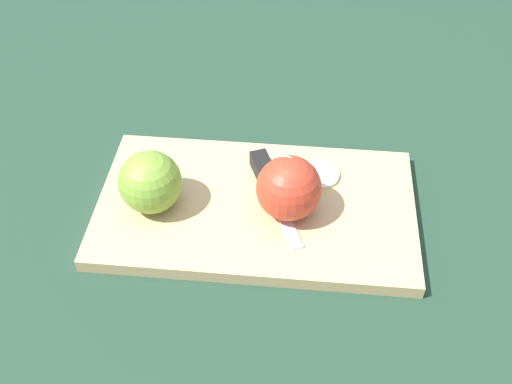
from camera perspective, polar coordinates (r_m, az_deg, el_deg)
name	(u,v)px	position (r m, az deg, el deg)	size (l,w,h in m)	color
ground_plane	(256,212)	(0.80, 0.00, -1.94)	(4.00, 4.00, 0.00)	#1E3828
cutting_board	(256,207)	(0.79, 0.00, -1.49)	(0.42, 0.24, 0.02)	tan
apple_half_left	(151,182)	(0.77, -10.01, 0.92)	(0.08, 0.08, 0.08)	olive
apple_half_right	(289,188)	(0.75, 3.16, 0.37)	(0.08, 0.08, 0.08)	red
knife	(267,177)	(0.81, 1.04, 1.48)	(0.08, 0.16, 0.02)	silver
apple_slice	(320,175)	(0.83, 6.07, 1.66)	(0.05, 0.05, 0.01)	beige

